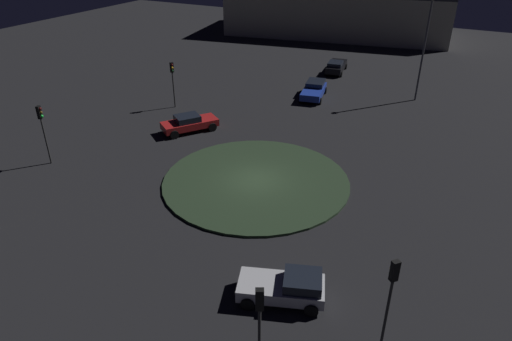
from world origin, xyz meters
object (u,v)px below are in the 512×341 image
traffic_light_southwest (173,76)px  streetlamp_west (426,39)px  store_building (339,9)px  traffic_light_northeast (260,317)px  traffic_light_south (42,123)px  car_blue (314,90)px  traffic_light_northeast_near (391,287)px  car_silver (286,287)px  car_black (336,66)px  car_red (189,123)px

traffic_light_southwest → streetlamp_west: 23.20m
traffic_light_southwest → store_building: 38.26m
streetlamp_west → traffic_light_northeast: bearing=0.7°
traffic_light_northeast → traffic_light_south: traffic_light_northeast is taller
car_blue → store_building: size_ratio=0.14×
traffic_light_northeast_near → traffic_light_northeast: bearing=85.4°
traffic_light_southwest → store_building: (-38.14, 3.00, 0.47)m
car_silver → traffic_light_southwest: traffic_light_southwest is taller
traffic_light_south → traffic_light_southwest: size_ratio=1.03×
car_black → car_blue: 8.94m
traffic_light_northeast_near → traffic_light_south: size_ratio=1.02×
car_blue → traffic_light_northeast: bearing=6.4°
traffic_light_southwest → car_silver: bearing=-8.6°
car_silver → car_red: bearing=-62.6°
traffic_light_southwest → car_black: bearing=95.1°
car_black → streetlamp_west: (5.22, 9.78, 5.12)m
car_silver → car_blue: car_silver is taller
car_red → car_black: 22.10m
car_black → store_building: (-20.69, -6.73, 2.73)m
car_red → streetlamp_west: 22.77m
car_black → streetlamp_west: streetlamp_west is taller
car_silver → traffic_light_northeast_near: 5.16m
car_blue → traffic_light_southwest: (8.54, -10.45, 2.25)m
car_silver → streetlamp_west: (-30.02, 0.33, 5.12)m
car_black → car_blue: size_ratio=1.00×
car_silver → traffic_light_northeast: bearing=80.8°
car_red → store_building: store_building is taller
car_blue → car_red: bearing=-36.8°
car_black → streetlamp_west: size_ratio=0.50×
car_red → traffic_light_southwest: 6.33m
car_red → traffic_light_southwest: bearing=82.8°
car_black → traffic_light_southwest: size_ratio=1.14×
car_black → traffic_light_south: 32.67m
car_red → car_blue: bearing=9.3°
car_blue → streetlamp_west: bearing=101.2°
car_blue → traffic_light_northeast_near: (26.92, 13.26, 2.39)m
store_building → car_silver: bearing=96.4°
traffic_light_northeast → traffic_light_south: 22.91m
car_blue → traffic_light_southwest: bearing=-61.7°
car_silver → traffic_light_northeast: traffic_light_northeast is taller
traffic_light_southwest → traffic_light_northeast: bearing=-13.5°
car_blue → traffic_light_south: size_ratio=1.10×
car_silver → store_building: 58.28m
traffic_light_northeast → store_building: size_ratio=0.13×
car_blue → store_building: 30.65m
car_black → traffic_light_south: size_ratio=1.10×
car_red → traffic_light_southwest: (-3.99, -4.37, 2.25)m
car_black → traffic_light_northeast: 40.81m
car_silver → traffic_light_northeast_near: (0.59, 4.53, 2.40)m
traffic_light_south → streetlamp_west: size_ratio=0.45×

